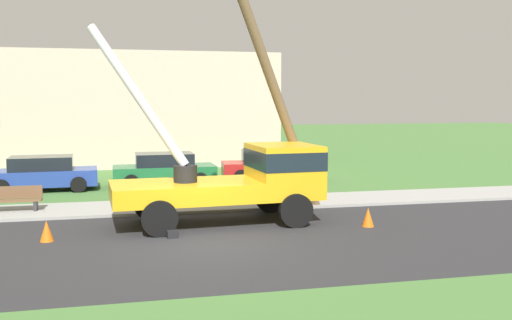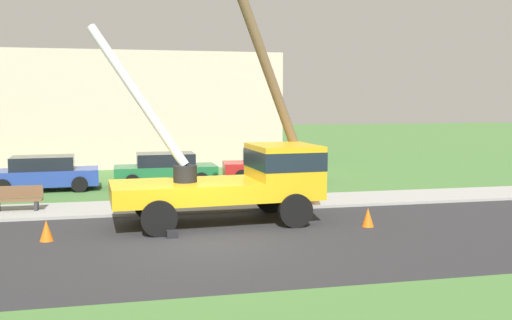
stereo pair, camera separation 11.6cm
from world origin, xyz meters
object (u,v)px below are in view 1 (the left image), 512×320
parked_sedan_blue (42,173)px  parked_sedan_red (270,165)px  utility_truck (243,176)px  park_bench (16,200)px  parked_sedan_green (164,169)px  traffic_cone_ahead (368,217)px  leaning_utility_pole (273,85)px  traffic_cone_behind (47,231)px

parked_sedan_blue → parked_sedan_red: size_ratio=0.99×
utility_truck → park_bench: (-7.01, 2.89, -0.95)m
parked_sedan_green → park_bench: bearing=-134.3°
utility_truck → parked_sedan_red: 9.25m
parked_sedan_blue → traffic_cone_ahead: bearing=-42.4°
parked_sedan_green → traffic_cone_ahead: bearing=-61.6°
leaning_utility_pole → parked_sedan_blue: (-8.03, 6.90, -3.51)m
utility_truck → parked_sedan_blue: 10.47m
traffic_cone_behind → parked_sedan_red: size_ratio=0.12×
utility_truck → traffic_cone_ahead: bearing=-23.8°
traffic_cone_ahead → parked_sedan_green: (-5.26, 9.73, 0.43)m
parked_sedan_red → park_bench: bearing=-150.1°
traffic_cone_behind → parked_sedan_blue: bearing=97.9°
traffic_cone_ahead → parked_sedan_blue: parked_sedan_blue is taller
traffic_cone_behind → traffic_cone_ahead: bearing=-1.5°
parked_sedan_green → parked_sedan_red: size_ratio=0.97×
traffic_cone_ahead → parked_sedan_red: size_ratio=0.12×
parked_sedan_blue → park_bench: 5.00m
traffic_cone_behind → parked_sedan_green: (3.76, 9.50, 0.43)m
parked_sedan_green → parked_sedan_red: 4.91m
parked_sedan_green → utility_truck: bearing=-77.5°
utility_truck → leaning_utility_pole: bearing=39.8°
leaning_utility_pole → parked_sedan_green: size_ratio=1.87×
traffic_cone_ahead → traffic_cone_behind: 9.02m
utility_truck → park_bench: 7.64m
utility_truck → parked_sedan_blue: bearing=131.0°
utility_truck → leaning_utility_pole: size_ratio=0.83×
utility_truck → leaning_utility_pole: 3.20m
traffic_cone_ahead → park_bench: bearing=157.1°
parked_sedan_blue → utility_truck: bearing=-49.0°
traffic_cone_ahead → park_bench: park_bench is taller
leaning_utility_pole → parked_sedan_blue: 11.16m
traffic_cone_behind → parked_sedan_green: size_ratio=0.13×
traffic_cone_ahead → leaning_utility_pole: bearing=132.1°
traffic_cone_behind → park_bench: (-1.44, 4.18, 0.18)m
park_bench → utility_truck: bearing=-22.4°
leaning_utility_pole → parked_sedan_blue: bearing=139.3°
leaning_utility_pole → park_bench: leaning_utility_pole is taller
park_bench → parked_sedan_red: bearing=29.9°
traffic_cone_ahead → parked_sedan_blue: 13.95m
parked_sedan_green → park_bench: 7.44m
leaning_utility_pole → parked_sedan_green: (-3.00, 7.23, -3.51)m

